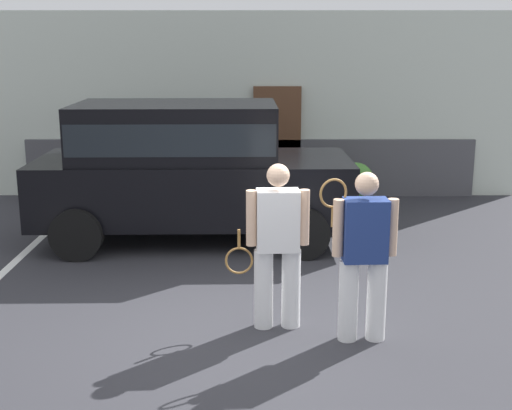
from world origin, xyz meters
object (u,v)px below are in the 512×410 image
object	(u,v)px
tennis_player_man	(275,245)
potted_plant_by_porch	(353,183)
tennis_player_woman	(361,254)
parked_suv	(184,165)

from	to	relation	value
tennis_player_man	potted_plant_by_porch	size ratio (longest dim) A/B	2.08
tennis_player_man	tennis_player_woman	world-z (taller)	tennis_player_man
tennis_player_woman	potted_plant_by_porch	xyz separation A→B (m)	(0.72, 5.45, -0.43)
tennis_player_man	tennis_player_woman	distance (m)	0.90
tennis_player_woman	tennis_player_man	bearing A→B (deg)	-22.94
tennis_player_woman	potted_plant_by_porch	bearing A→B (deg)	-99.79
parked_suv	tennis_player_man	size ratio (longest dim) A/B	2.67
parked_suv	potted_plant_by_porch	size ratio (longest dim) A/B	5.55
parked_suv	tennis_player_woman	bearing A→B (deg)	-60.65
parked_suv	potted_plant_by_porch	distance (m)	3.46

